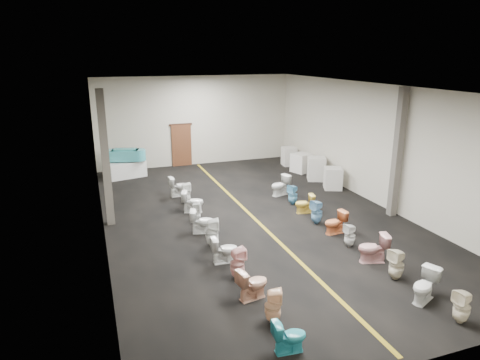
% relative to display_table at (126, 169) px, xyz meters
% --- Properties ---
extents(floor, '(16.00, 16.00, 0.00)m').
position_rel_display_table_xyz_m(floor, '(3.70, -6.68, -0.37)').
color(floor, black).
rests_on(floor, ground).
extents(ceiling, '(16.00, 16.00, 0.00)m').
position_rel_display_table_xyz_m(ceiling, '(3.70, -6.68, 4.13)').
color(ceiling, black).
rests_on(ceiling, ground).
extents(wall_back, '(10.00, 0.00, 10.00)m').
position_rel_display_table_xyz_m(wall_back, '(3.70, 1.32, 1.88)').
color(wall_back, '#B9B39E').
rests_on(wall_back, ground).
extents(wall_front, '(10.00, 0.00, 10.00)m').
position_rel_display_table_xyz_m(wall_front, '(3.70, -14.68, 1.88)').
color(wall_front, '#B9B39E').
rests_on(wall_front, ground).
extents(wall_left, '(0.00, 16.00, 16.00)m').
position_rel_display_table_xyz_m(wall_left, '(-1.30, -6.68, 1.88)').
color(wall_left, '#B9B39E').
rests_on(wall_left, ground).
extents(wall_right, '(0.00, 16.00, 16.00)m').
position_rel_display_table_xyz_m(wall_right, '(8.70, -6.68, 1.88)').
color(wall_right, '#B9B39E').
rests_on(wall_right, ground).
extents(aisle_stripe, '(0.12, 15.60, 0.01)m').
position_rel_display_table_xyz_m(aisle_stripe, '(3.70, -6.68, -0.37)').
color(aisle_stripe, olive).
rests_on(aisle_stripe, floor).
extents(back_door, '(1.00, 0.10, 2.10)m').
position_rel_display_table_xyz_m(back_door, '(2.90, 1.26, 0.68)').
color(back_door, '#562D19').
rests_on(back_door, floor).
extents(door_frame, '(1.15, 0.08, 0.10)m').
position_rel_display_table_xyz_m(door_frame, '(2.90, 1.27, 1.75)').
color(door_frame, '#331C11').
rests_on(door_frame, back_door).
extents(column_left, '(0.25, 0.25, 4.50)m').
position_rel_display_table_xyz_m(column_left, '(-1.05, -5.68, 1.88)').
color(column_left, '#59544C').
rests_on(column_left, floor).
extents(column_right, '(0.25, 0.25, 4.50)m').
position_rel_display_table_xyz_m(column_right, '(8.45, -8.18, 1.88)').
color(column_right, '#59544C').
rests_on(column_right, floor).
extents(display_table, '(1.83, 1.23, 0.75)m').
position_rel_display_table_xyz_m(display_table, '(0.00, 0.00, 0.00)').
color(display_table, white).
rests_on(display_table, floor).
extents(bathtub, '(1.81, 0.99, 0.55)m').
position_rel_display_table_xyz_m(bathtub, '(-0.00, 0.00, 0.70)').
color(bathtub, teal).
rests_on(bathtub, display_table).
extents(appliance_crate_a, '(0.93, 0.93, 0.92)m').
position_rel_display_table_xyz_m(appliance_crate_a, '(8.10, -4.79, 0.09)').
color(appliance_crate_a, beige).
rests_on(appliance_crate_a, floor).
extents(appliance_crate_b, '(1.01, 1.01, 1.06)m').
position_rel_display_table_xyz_m(appliance_crate_b, '(8.10, -3.36, 0.15)').
color(appliance_crate_b, silver).
rests_on(appliance_crate_b, floor).
extents(appliance_crate_c, '(1.02, 1.02, 0.91)m').
position_rel_display_table_xyz_m(appliance_crate_c, '(8.10, -1.92, 0.08)').
color(appliance_crate_c, silver).
rests_on(appliance_crate_c, floor).
extents(appliance_crate_d, '(0.73, 0.73, 0.94)m').
position_rel_display_table_xyz_m(appliance_crate_d, '(8.10, -0.54, 0.10)').
color(appliance_crate_d, silver).
rests_on(appliance_crate_d, floor).
extents(toilet_left_0, '(0.69, 0.44, 0.68)m').
position_rel_display_table_xyz_m(toilet_left_0, '(1.79, -13.58, -0.04)').
color(toilet_left_0, teal).
rests_on(toilet_left_0, floor).
extents(toilet_left_1, '(0.46, 0.45, 0.78)m').
position_rel_display_table_xyz_m(toilet_left_1, '(1.87, -12.61, 0.02)').
color(toilet_left_1, '#F8C499').
rests_on(toilet_left_1, floor).
extents(toilet_left_2, '(0.83, 0.57, 0.77)m').
position_rel_display_table_xyz_m(toilet_left_2, '(1.80, -11.59, 0.01)').
color(toilet_left_2, '#DDA385').
rests_on(toilet_left_2, floor).
extents(toilet_left_3, '(0.41, 0.41, 0.84)m').
position_rel_display_table_xyz_m(toilet_left_3, '(1.78, -10.59, 0.05)').
color(toilet_left_3, '#E2A4A0').
rests_on(toilet_left_3, floor).
extents(toilet_left_4, '(0.76, 0.46, 0.75)m').
position_rel_display_table_xyz_m(toilet_left_4, '(1.74, -9.63, 0.00)').
color(toilet_left_4, silver).
rests_on(toilet_left_4, floor).
extents(toilet_left_5, '(0.47, 0.46, 0.86)m').
position_rel_display_table_xyz_m(toilet_left_5, '(1.70, -8.52, 0.06)').
color(toilet_left_5, silver).
rests_on(toilet_left_5, floor).
extents(toilet_left_6, '(0.85, 0.63, 0.78)m').
position_rel_display_table_xyz_m(toilet_left_6, '(1.68, -7.47, 0.02)').
color(toilet_left_6, white).
rests_on(toilet_left_6, floor).
extents(toilet_left_7, '(0.42, 0.41, 0.69)m').
position_rel_display_table_xyz_m(toilet_left_7, '(1.72, -6.47, -0.03)').
color(toilet_left_7, silver).
rests_on(toilet_left_7, floor).
extents(toilet_left_8, '(0.88, 0.67, 0.79)m').
position_rel_display_table_xyz_m(toilet_left_8, '(1.83, -5.54, 0.02)').
color(toilet_left_8, white).
rests_on(toilet_left_8, floor).
extents(toilet_left_9, '(0.39, 0.39, 0.82)m').
position_rel_display_table_xyz_m(toilet_left_9, '(1.79, -4.54, 0.04)').
color(toilet_left_9, white).
rests_on(toilet_left_9, floor).
extents(toilet_left_10, '(0.82, 0.49, 0.82)m').
position_rel_display_table_xyz_m(toilet_left_10, '(1.74, -3.55, 0.03)').
color(toilet_left_10, white).
rests_on(toilet_left_10, floor).
extents(toilet_right_0, '(0.40, 0.39, 0.77)m').
position_rel_display_table_xyz_m(toilet_right_0, '(5.66, -13.96, 0.01)').
color(toilet_right_0, beige).
rests_on(toilet_right_0, floor).
extents(toilet_right_1, '(0.89, 0.72, 0.79)m').
position_rel_display_table_xyz_m(toilet_right_1, '(5.52, -13.04, 0.02)').
color(toilet_right_1, silver).
rests_on(toilet_right_1, floor).
extents(toilet_right_2, '(0.44, 0.43, 0.83)m').
position_rel_display_table_xyz_m(toilet_right_2, '(5.57, -11.98, 0.04)').
color(toilet_right_2, beige).
rests_on(toilet_right_2, floor).
extents(toilet_right_3, '(0.91, 0.67, 0.83)m').
position_rel_display_table_xyz_m(toilet_right_3, '(5.58, -10.99, 0.04)').
color(toilet_right_3, '#D19595').
rests_on(toilet_right_3, floor).
extents(toilet_right_4, '(0.36, 0.35, 0.72)m').
position_rel_display_table_xyz_m(toilet_right_4, '(5.55, -9.93, -0.01)').
color(toilet_right_4, silver).
rests_on(toilet_right_4, floor).
extents(toilet_right_5, '(0.76, 0.48, 0.74)m').
position_rel_display_table_xyz_m(toilet_right_5, '(5.66, -8.94, -0.00)').
color(toilet_right_5, '#E37B44').
rests_on(toilet_right_5, floor).
extents(toilet_right_6, '(0.45, 0.45, 0.83)m').
position_rel_display_table_xyz_m(toilet_right_6, '(5.52, -8.01, 0.04)').
color(toilet_right_6, '#6EA4CA').
rests_on(toilet_right_6, floor).
extents(toilet_right_7, '(0.74, 0.51, 0.69)m').
position_rel_display_table_xyz_m(toilet_right_7, '(5.61, -6.96, -0.03)').
color(toilet_right_7, '#F5CF4E').
rests_on(toilet_right_7, floor).
extents(toilet_right_8, '(0.46, 0.46, 0.77)m').
position_rel_display_table_xyz_m(toilet_right_8, '(5.62, -5.99, 0.01)').
color(toilet_right_8, '#68B4D8').
rests_on(toilet_right_8, floor).
extents(toilet_right_9, '(0.91, 0.67, 0.83)m').
position_rel_display_table_xyz_m(toilet_right_9, '(5.63, -4.83, 0.04)').
color(toilet_right_9, white).
rests_on(toilet_right_9, floor).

